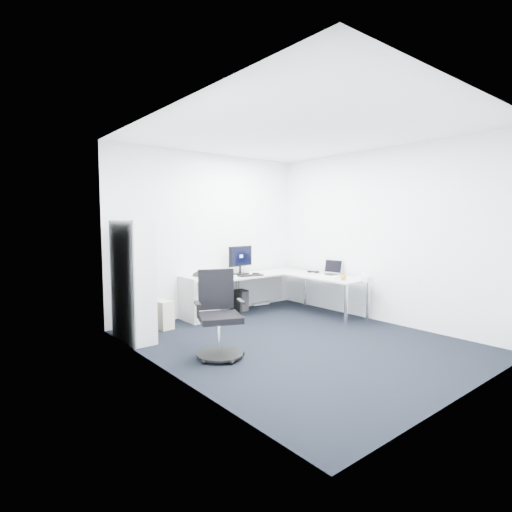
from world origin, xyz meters
TOP-DOWN VIEW (x-y plane):
  - ground at (0.00, 0.00)m, footprint 4.20×4.20m
  - ceiling at (0.00, 0.00)m, footprint 4.20×4.20m
  - wall_back at (0.00, 2.10)m, footprint 3.60×0.02m
  - wall_front at (0.00, -2.10)m, footprint 3.60×0.02m
  - wall_left at (-1.80, 0.00)m, footprint 0.02×4.20m
  - wall_right at (1.80, 0.00)m, footprint 0.02×4.20m
  - l_desk at (0.55, 1.40)m, footprint 2.28×1.28m
  - drawer_pedestal at (-0.40, 1.86)m, footprint 0.46×0.57m
  - bookshelf at (-1.62, 1.45)m, footprint 0.31×0.80m
  - task_chair at (-1.13, 0.13)m, footprint 0.74×0.74m
  - black_pc_tower at (0.49, 1.95)m, footprint 0.20×0.40m
  - beige_pc_tower at (-1.08, 1.78)m, footprint 0.25×0.46m
  - power_strip at (1.09, 2.07)m, footprint 0.36×0.11m
  - monitor at (0.44, 1.81)m, footprint 0.54×0.24m
  - black_keyboard at (0.43, 1.54)m, footprint 0.44×0.22m
  - mouse at (0.59, 1.59)m, footprint 0.09×0.12m
  - desk_phone at (-0.35, 1.83)m, footprint 0.22×0.22m
  - laptop at (1.49, 0.81)m, footprint 0.42×0.41m
  - white_keyboard at (1.36, 0.70)m, footprint 0.17×0.47m
  - headphones at (1.56, 1.18)m, footprint 0.19×0.23m
  - orange_fruit at (1.27, 0.28)m, footprint 0.09×0.09m
  - tissue_box at (1.42, 0.01)m, footprint 0.12×0.22m

SIDE VIEW (x-z plane):
  - ground at x=0.00m, z-range 0.00..0.00m
  - power_strip at x=1.09m, z-range 0.00..0.04m
  - black_pc_tower at x=0.49m, z-range 0.00..0.38m
  - beige_pc_tower at x=-1.08m, z-range 0.00..0.41m
  - l_desk at x=0.55m, z-range 0.00..0.66m
  - drawer_pedestal at x=-0.40m, z-range 0.00..0.70m
  - task_chair at x=-1.13m, z-range 0.00..1.01m
  - white_keyboard at x=1.36m, z-range 0.66..0.68m
  - black_keyboard at x=0.43m, z-range 0.66..0.69m
  - mouse at x=0.59m, z-range 0.66..0.70m
  - headphones at x=1.56m, z-range 0.66..0.72m
  - tissue_box at x=1.42m, z-range 0.66..0.74m
  - orange_fruit at x=1.27m, z-range 0.66..0.75m
  - desk_phone at x=-0.35m, z-range 0.66..0.80m
  - laptop at x=1.49m, z-range 0.66..0.92m
  - bookshelf at x=-1.62m, z-range 0.00..1.59m
  - monitor at x=0.44m, z-range 0.66..1.17m
  - wall_back at x=0.00m, z-range 0.00..2.70m
  - wall_front at x=0.00m, z-range 0.00..2.70m
  - wall_left at x=-1.80m, z-range 0.00..2.70m
  - wall_right at x=1.80m, z-range 0.00..2.70m
  - ceiling at x=0.00m, z-range 2.70..2.70m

